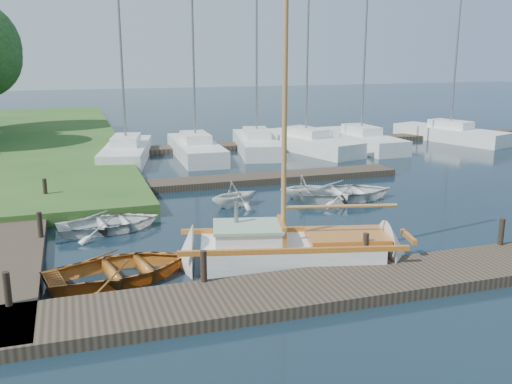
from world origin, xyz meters
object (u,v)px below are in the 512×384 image
object	(u,v)px
marina_boat_0	(127,151)
marina_boat_2	(257,142)
mooring_post_1	(204,266)
mooring_post_2	(366,247)
tender_d	(305,185)
mooring_post_5	(45,189)
marina_boat_6	(450,133)
marina_boat_1	(196,148)
sailboat	(296,253)
mooring_post_0	(7,289)
mooring_post_3	(501,232)
mooring_post_4	(40,225)
tender_c	(346,190)
marina_boat_4	(361,139)
tender_a	(109,220)
marina_boat_3	(306,141)
tender_b	(235,192)
dinghy	(121,265)

from	to	relation	value
marina_boat_0	marina_boat_2	bearing A→B (deg)	-73.79
mooring_post_1	mooring_post_2	world-z (taller)	same
mooring_post_1	tender_d	world-z (taller)	mooring_post_1
mooring_post_5	tender_d	size ratio (longest dim) A/B	0.39
marina_boat_6	marina_boat_1	bearing A→B (deg)	72.93
marina_boat_6	sailboat	bearing A→B (deg)	115.21
mooring_post_0	mooring_post_5	bearing A→B (deg)	87.14
mooring_post_3	marina_boat_2	world-z (taller)	marina_boat_2
mooring_post_2	mooring_post_4	size ratio (longest dim) A/B	1.00
tender_c	marina_boat_4	xyz separation A→B (m)	(6.83, 11.40, 0.16)
sailboat	tender_d	distance (m)	7.60
tender_a	marina_boat_4	distance (m)	20.68
tender_d	marina_boat_3	bearing A→B (deg)	-18.74
tender_c	marina_boat_1	size ratio (longest dim) A/B	0.41
mooring_post_2	marina_boat_6	size ratio (longest dim) A/B	0.08
marina_boat_4	marina_boat_6	distance (m)	7.10
mooring_post_1	marina_boat_2	world-z (taller)	marina_boat_2
marina_boat_0	mooring_post_5	bearing A→B (deg)	167.77
sailboat	marina_boat_4	size ratio (longest dim) A/B	0.97
tender_b	marina_boat_2	world-z (taller)	marina_boat_2
mooring_post_0	mooring_post_5	distance (m)	10.01
mooring_post_5	marina_boat_3	size ratio (longest dim) A/B	0.06
mooring_post_4	marina_boat_2	xyz separation A→B (m)	(11.73, 14.36, -0.13)
mooring_post_1	mooring_post_2	xyz separation A→B (m)	(4.50, 0.00, 0.00)
marina_boat_1	marina_boat_2	world-z (taller)	marina_boat_2
tender_d	mooring_post_3	bearing A→B (deg)	-155.62
dinghy	tender_a	bearing A→B (deg)	-11.14
mooring_post_5	marina_boat_6	xyz separation A→B (m)	(25.49, 9.33, -0.13)
mooring_post_3	mooring_post_5	size ratio (longest dim) A/B	1.00
mooring_post_1	tender_d	xyz separation A→B (m)	(6.09, 8.02, -0.16)
mooring_post_1	tender_a	world-z (taller)	mooring_post_1
marina_boat_2	marina_boat_3	bearing A→B (deg)	-89.69
dinghy	marina_boat_0	distance (m)	17.39
mooring_post_3	tender_d	bearing A→B (deg)	109.95
mooring_post_0	tender_d	world-z (taller)	mooring_post_0
mooring_post_5	dinghy	world-z (taller)	mooring_post_5
mooring_post_1	dinghy	size ratio (longest dim) A/B	0.20
mooring_post_3	mooring_post_4	size ratio (longest dim) A/B	1.00
mooring_post_2	tender_b	size ratio (longest dim) A/B	0.38
mooring_post_1	marina_boat_6	size ratio (longest dim) A/B	0.08
marina_boat_0	marina_boat_2	xyz separation A→B (m)	(7.76, 0.56, 0.00)
mooring_post_2	mooring_post_3	xyz separation A→B (m)	(4.50, 0.00, 0.00)
tender_b	marina_boat_6	world-z (taller)	marina_boat_6
sailboat	marina_boat_0	bearing A→B (deg)	113.34
mooring_post_0	marina_boat_6	distance (m)	32.39
tender_c	marina_boat_4	size ratio (longest dim) A/B	0.39
tender_b	marina_boat_2	bearing A→B (deg)	-40.22
tender_b	marina_boat_0	xyz separation A→B (m)	(-3.04, 11.09, 0.02)
mooring_post_3	marina_boat_1	distance (m)	19.37
tender_c	marina_boat_3	world-z (taller)	marina_boat_3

